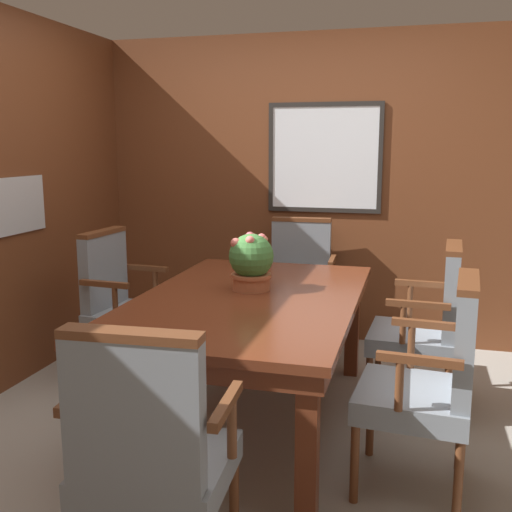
{
  "coord_description": "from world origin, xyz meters",
  "views": [
    {
      "loc": [
        0.96,
        -2.92,
        1.59
      ],
      "look_at": [
        0.08,
        0.36,
        0.95
      ],
      "focal_mm": 42.0,
      "sensor_mm": 36.0,
      "label": 1
    }
  ],
  "objects_px": {
    "chair_right_near": "(432,377)",
    "potted_plant": "(251,261)",
    "dining_table": "(249,311)",
    "chair_left_far": "(121,299)",
    "chair_head_far": "(299,279)",
    "chair_right_far": "(427,321)",
    "chair_head_near": "(150,449)"
  },
  "relations": [
    {
      "from": "chair_right_far",
      "to": "chair_right_near",
      "type": "xyz_separation_m",
      "value": [
        0.01,
        -0.89,
        0.0
      ]
    },
    {
      "from": "dining_table",
      "to": "chair_head_near",
      "type": "relative_size",
      "value": 1.93
    },
    {
      "from": "potted_plant",
      "to": "chair_right_near",
      "type": "bearing_deg",
      "value": -30.53
    },
    {
      "from": "chair_right_far",
      "to": "chair_left_far",
      "type": "bearing_deg",
      "value": -86.78
    },
    {
      "from": "chair_head_near",
      "to": "chair_left_far",
      "type": "height_order",
      "value": "same"
    },
    {
      "from": "chair_left_far",
      "to": "potted_plant",
      "type": "distance_m",
      "value": 1.11
    },
    {
      "from": "potted_plant",
      "to": "dining_table",
      "type": "bearing_deg",
      "value": -79.34
    },
    {
      "from": "chair_head_near",
      "to": "potted_plant",
      "type": "distance_m",
      "value": 1.57
    },
    {
      "from": "chair_right_far",
      "to": "chair_right_near",
      "type": "bearing_deg",
      "value": 4.05
    },
    {
      "from": "dining_table",
      "to": "potted_plant",
      "type": "height_order",
      "value": "potted_plant"
    },
    {
      "from": "dining_table",
      "to": "chair_right_far",
      "type": "height_order",
      "value": "chair_right_far"
    },
    {
      "from": "chair_head_near",
      "to": "chair_head_far",
      "type": "bearing_deg",
      "value": -93.06
    },
    {
      "from": "chair_right_far",
      "to": "chair_head_near",
      "type": "distance_m",
      "value": 2.06
    },
    {
      "from": "chair_right_near",
      "to": "potted_plant",
      "type": "relative_size",
      "value": 3.06
    },
    {
      "from": "chair_right_near",
      "to": "potted_plant",
      "type": "xyz_separation_m",
      "value": [
        -1.02,
        0.6,
        0.37
      ]
    },
    {
      "from": "chair_head_near",
      "to": "potted_plant",
      "type": "relative_size",
      "value": 3.06
    },
    {
      "from": "dining_table",
      "to": "chair_head_near",
      "type": "distance_m",
      "value": 1.39
    },
    {
      "from": "chair_right_near",
      "to": "chair_head_far",
      "type": "xyz_separation_m",
      "value": [
        -0.97,
        1.82,
        0.0
      ]
    },
    {
      "from": "chair_head_far",
      "to": "chair_head_near",
      "type": "distance_m",
      "value": 2.75
    },
    {
      "from": "dining_table",
      "to": "chair_right_near",
      "type": "distance_m",
      "value": 1.09
    },
    {
      "from": "chair_head_far",
      "to": "potted_plant",
      "type": "height_order",
      "value": "potted_plant"
    },
    {
      "from": "chair_head_far",
      "to": "chair_head_near",
      "type": "relative_size",
      "value": 1.0
    },
    {
      "from": "dining_table",
      "to": "chair_left_far",
      "type": "height_order",
      "value": "chair_left_far"
    },
    {
      "from": "chair_right_far",
      "to": "chair_head_near",
      "type": "bearing_deg",
      "value": -24.07
    },
    {
      "from": "dining_table",
      "to": "chair_right_near",
      "type": "relative_size",
      "value": 1.93
    },
    {
      "from": "chair_right_near",
      "to": "chair_head_near",
      "type": "bearing_deg",
      "value": -41.16
    },
    {
      "from": "chair_right_far",
      "to": "chair_right_near",
      "type": "height_order",
      "value": "same"
    },
    {
      "from": "chair_head_near",
      "to": "potted_plant",
      "type": "xyz_separation_m",
      "value": [
        -0.06,
        1.53,
        0.37
      ]
    },
    {
      "from": "chair_head_far",
      "to": "potted_plant",
      "type": "distance_m",
      "value": 1.28
    },
    {
      "from": "chair_head_far",
      "to": "potted_plant",
      "type": "relative_size",
      "value": 3.06
    },
    {
      "from": "dining_table",
      "to": "chair_head_far",
      "type": "height_order",
      "value": "chair_head_far"
    },
    {
      "from": "chair_right_near",
      "to": "chair_head_near",
      "type": "height_order",
      "value": "same"
    }
  ]
}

